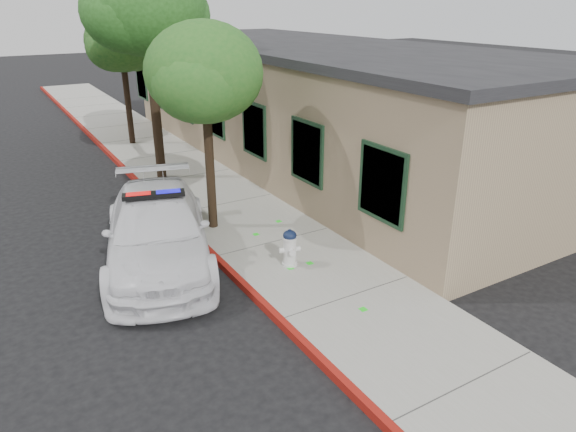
% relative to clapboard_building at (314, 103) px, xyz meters
% --- Properties ---
extents(ground, '(120.00, 120.00, 0.00)m').
position_rel_clapboard_building_xyz_m(ground, '(-6.69, -9.00, -2.13)').
color(ground, black).
rests_on(ground, ground).
extents(sidewalk, '(3.20, 60.00, 0.15)m').
position_rel_clapboard_building_xyz_m(sidewalk, '(-5.09, -6.00, -2.05)').
color(sidewalk, gray).
rests_on(sidewalk, ground).
extents(red_curb, '(0.14, 60.00, 0.16)m').
position_rel_clapboard_building_xyz_m(red_curb, '(-6.63, -6.00, -2.05)').
color(red_curb, '#A01D11').
rests_on(red_curb, ground).
extents(clapboard_building, '(7.30, 20.89, 4.24)m').
position_rel_clapboard_building_xyz_m(clapboard_building, '(0.00, 0.00, 0.00)').
color(clapboard_building, '#9D8C67').
rests_on(clapboard_building, ground).
extents(police_car, '(3.74, 5.96, 1.73)m').
position_rel_clapboard_building_xyz_m(police_car, '(-7.75, -5.36, -1.32)').
color(police_car, white).
rests_on(police_car, ground).
extents(fire_hydrant, '(0.49, 0.43, 0.86)m').
position_rel_clapboard_building_xyz_m(fire_hydrant, '(-5.39, -7.25, -1.55)').
color(fire_hydrant, silver).
rests_on(fire_hydrant, sidewalk).
extents(street_tree_near, '(2.80, 2.83, 5.11)m').
position_rel_clapboard_building_xyz_m(street_tree_near, '(-5.98, -4.36, 1.84)').
color(street_tree_near, black).
rests_on(street_tree_near, sidewalk).
extents(street_tree_mid, '(3.96, 3.65, 6.97)m').
position_rel_clapboard_building_xyz_m(street_tree_mid, '(-5.80, 0.39, 3.28)').
color(street_tree_mid, black).
rests_on(street_tree_mid, sidewalk).
extents(street_tree_far, '(2.94, 2.74, 5.19)m').
position_rel_clapboard_building_xyz_m(street_tree_far, '(-5.40, 5.37, 1.93)').
color(street_tree_far, black).
rests_on(street_tree_far, sidewalk).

